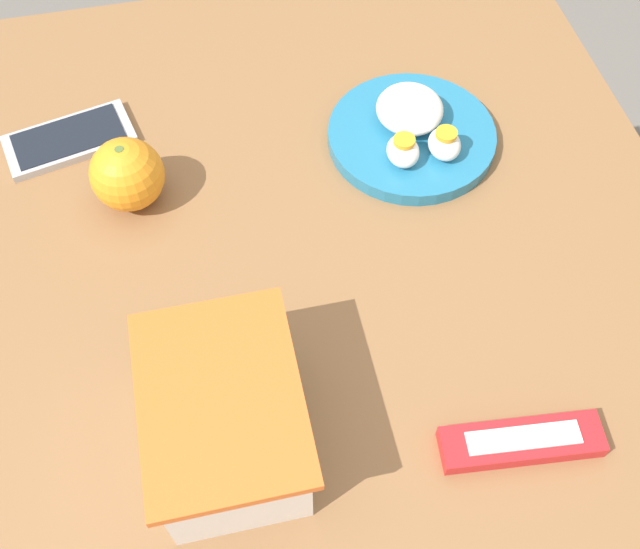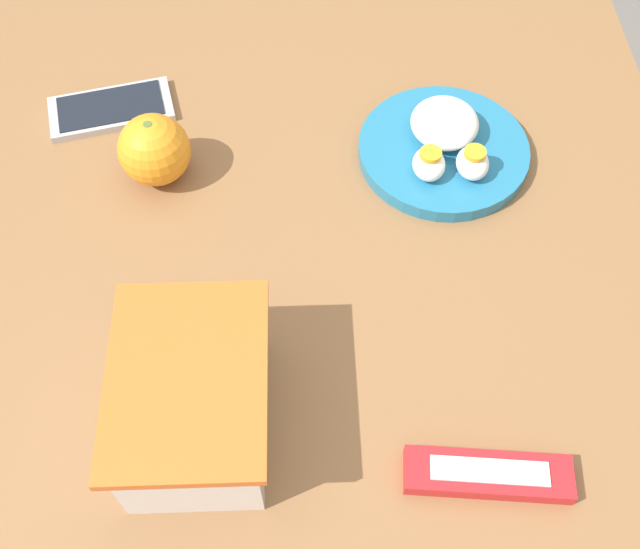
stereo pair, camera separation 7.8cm
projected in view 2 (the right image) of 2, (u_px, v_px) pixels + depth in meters
ground_plane at (313, 497)px, 1.44m from camera, size 10.00×10.00×0.00m
table at (308, 323)px, 0.87m from camera, size 1.07×0.90×0.75m
food_container at (196, 403)px, 0.68m from camera, size 0.19×0.14×0.10m
orange_fruit at (155, 150)px, 0.86m from camera, size 0.08×0.08×0.08m
rice_plate at (445, 145)px, 0.90m from camera, size 0.21×0.21×0.06m
candy_bar at (489, 474)px, 0.69m from camera, size 0.06×0.16×0.02m
cell_phone at (112, 109)px, 0.95m from camera, size 0.11×0.17×0.01m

